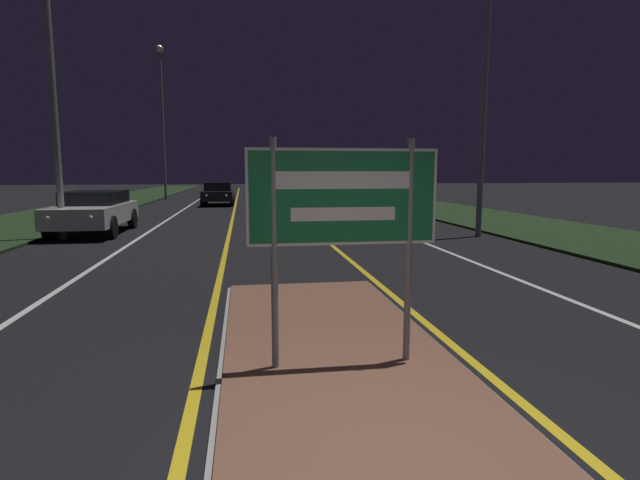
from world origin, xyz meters
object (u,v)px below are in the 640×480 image
at_px(car_approaching_0, 94,211).
at_px(car_approaching_1, 218,193).
at_px(streetlight_left_near, 47,8).
at_px(highway_sign, 343,208).
at_px(car_receding_1, 353,193).
at_px(streetlight_left_far, 162,107).
at_px(car_receding_0, 344,208).
at_px(streetlight_right_near, 487,34).

xyz_separation_m(car_approaching_0, car_approaching_1, (3.39, 13.81, -0.03)).
height_order(streetlight_left_near, car_approaching_0, streetlight_left_near).
distance_m(highway_sign, car_receding_1, 25.64).
distance_m(highway_sign, car_approaching_1, 26.63).
distance_m(streetlight_left_near, car_receding_1, 19.29).
height_order(streetlight_left_near, car_receding_1, streetlight_left_near).
bearing_deg(car_approaching_0, streetlight_left_near, -107.28).
relative_size(streetlight_left_far, car_approaching_0, 2.26).
relative_size(car_receding_0, car_approaching_0, 0.87).
xyz_separation_m(car_receding_1, car_approaching_0, (-11.51, -12.31, 0.02)).
xyz_separation_m(car_receding_0, car_approaching_0, (-8.39, 0.45, -0.04)).
bearing_deg(streetlight_right_near, car_approaching_1, 118.32).
relative_size(highway_sign, car_receding_1, 0.56).
bearing_deg(streetlight_left_near, car_receding_0, 7.25).
xyz_separation_m(streetlight_left_far, car_receding_1, (12.16, -7.76, -5.88)).
xyz_separation_m(streetlight_left_far, car_receding_0, (9.04, -20.53, -5.82)).
xyz_separation_m(highway_sign, streetlight_right_near, (6.41, 9.98, 4.48)).
bearing_deg(highway_sign, car_receding_0, 78.41).
height_order(highway_sign, streetlight_left_far, streetlight_left_far).
bearing_deg(streetlight_left_far, car_approaching_0, -88.14).
bearing_deg(highway_sign, car_approaching_0, 114.87).
bearing_deg(car_receding_0, streetlight_left_far, 113.78).
xyz_separation_m(streetlight_left_near, car_approaching_0, (0.49, 1.58, -5.90)).
relative_size(streetlight_left_far, car_receding_1, 2.65).
xyz_separation_m(car_receding_0, car_receding_1, (3.12, 12.76, -0.06)).
distance_m(highway_sign, streetlight_left_far, 33.77).
bearing_deg(highway_sign, car_receding_1, 77.31).
bearing_deg(highway_sign, streetlight_right_near, 57.31).
bearing_deg(car_approaching_1, highway_sign, -84.62).
bearing_deg(streetlight_right_near, car_approaching_0, 167.58).
height_order(car_receding_1, car_approaching_0, car_receding_1).
distance_m(highway_sign, streetlight_left_near, 13.73).
height_order(highway_sign, car_receding_1, highway_sign).
distance_m(car_approaching_0, car_approaching_1, 14.22).
distance_m(streetlight_left_near, car_approaching_0, 6.13).
relative_size(highway_sign, streetlight_right_near, 0.22).
bearing_deg(car_approaching_1, streetlight_left_far, 122.80).
distance_m(highway_sign, car_receding_0, 12.52).
height_order(streetlight_right_near, car_approaching_0, streetlight_right_near).
xyz_separation_m(streetlight_right_near, car_approaching_1, (-8.90, 16.51, -5.45)).
bearing_deg(car_approaching_0, streetlight_right_near, -12.42).
bearing_deg(car_receding_1, streetlight_left_far, 147.45).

